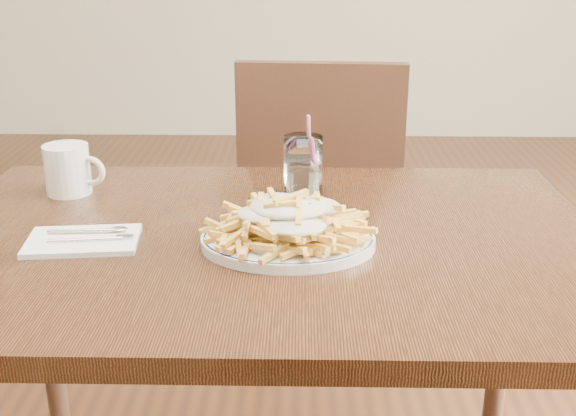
{
  "coord_description": "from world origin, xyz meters",
  "views": [
    {
      "loc": [
        0.07,
        -1.18,
        1.24
      ],
      "look_at": [
        0.04,
        -0.05,
        0.82
      ],
      "focal_mm": 45.0,
      "sensor_mm": 36.0,
      "label": 1
    }
  ],
  "objects_px": {
    "loaded_fries": "(288,214)",
    "water_glass": "(303,171)",
    "coffee_mug": "(69,169)",
    "table": "(265,275)",
    "fries_plate": "(288,241)",
    "chair_far": "(321,201)"
  },
  "relations": [
    {
      "from": "table",
      "to": "coffee_mug",
      "type": "distance_m",
      "value": 0.48
    },
    {
      "from": "chair_far",
      "to": "table",
      "type": "bearing_deg",
      "value": -98.97
    },
    {
      "from": "table",
      "to": "water_glass",
      "type": "distance_m",
      "value": 0.25
    },
    {
      "from": "coffee_mug",
      "to": "loaded_fries",
      "type": "bearing_deg",
      "value": -30.31
    },
    {
      "from": "table",
      "to": "fries_plate",
      "type": "distance_m",
      "value": 0.11
    },
    {
      "from": "chair_far",
      "to": "water_glass",
      "type": "xyz_separation_m",
      "value": [
        -0.05,
        -0.55,
        0.27
      ]
    },
    {
      "from": "loaded_fries",
      "to": "coffee_mug",
      "type": "xyz_separation_m",
      "value": [
        -0.45,
        0.26,
        -0.01
      ]
    },
    {
      "from": "chair_far",
      "to": "coffee_mug",
      "type": "height_order",
      "value": "chair_far"
    },
    {
      "from": "table",
      "to": "chair_far",
      "type": "distance_m",
      "value": 0.78
    },
    {
      "from": "loaded_fries",
      "to": "table",
      "type": "bearing_deg",
      "value": 131.04
    },
    {
      "from": "water_glass",
      "to": "loaded_fries",
      "type": "bearing_deg",
      "value": -95.67
    },
    {
      "from": "chair_far",
      "to": "fries_plate",
      "type": "height_order",
      "value": "chair_far"
    },
    {
      "from": "chair_far",
      "to": "loaded_fries",
      "type": "bearing_deg",
      "value": -95.44
    },
    {
      "from": "coffee_mug",
      "to": "water_glass",
      "type": "bearing_deg",
      "value": -1.39
    },
    {
      "from": "fries_plate",
      "to": "coffee_mug",
      "type": "bearing_deg",
      "value": 149.69
    },
    {
      "from": "loaded_fries",
      "to": "coffee_mug",
      "type": "relative_size",
      "value": 2.24
    },
    {
      "from": "fries_plate",
      "to": "coffee_mug",
      "type": "relative_size",
      "value": 2.54
    },
    {
      "from": "chair_far",
      "to": "coffee_mug",
      "type": "xyz_separation_m",
      "value": [
        -0.53,
        -0.54,
        0.26
      ]
    },
    {
      "from": "table",
      "to": "fries_plate",
      "type": "bearing_deg",
      "value": -48.96
    },
    {
      "from": "table",
      "to": "coffee_mug",
      "type": "relative_size",
      "value": 9.34
    },
    {
      "from": "fries_plate",
      "to": "loaded_fries",
      "type": "distance_m",
      "value": 0.05
    },
    {
      "from": "loaded_fries",
      "to": "water_glass",
      "type": "xyz_separation_m",
      "value": [
        0.03,
        0.25,
        -0.0
      ]
    }
  ]
}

